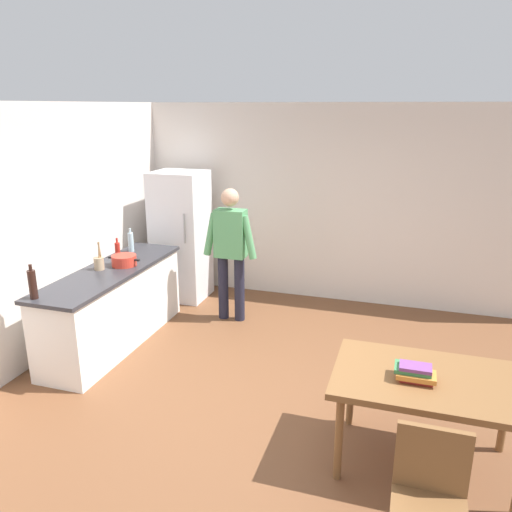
{
  "coord_description": "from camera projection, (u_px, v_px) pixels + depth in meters",
  "views": [
    {
      "loc": [
        1.16,
        -3.79,
        2.66
      ],
      "look_at": [
        -0.47,
        1.38,
        1.03
      ],
      "focal_mm": 35.2,
      "sensor_mm": 36.0,
      "label": 1
    }
  ],
  "objects": [
    {
      "name": "utensil_jar",
      "position": [
        99.0,
        263.0,
        5.58
      ],
      "size": [
        0.11,
        0.11,
        0.32
      ],
      "color": "tan",
      "rests_on": "kitchen_counter"
    },
    {
      "name": "cooking_pot",
      "position": [
        124.0,
        260.0,
        5.73
      ],
      "size": [
        0.4,
        0.28,
        0.12
      ],
      "color": "red",
      "rests_on": "kitchen_counter"
    },
    {
      "name": "kitchen_counter",
      "position": [
        114.0,
        306.0,
        5.74
      ],
      "size": [
        0.64,
        2.2,
        0.9
      ],
      "color": "white",
      "rests_on": "ground_plane"
    },
    {
      "name": "bottle_water_clear",
      "position": [
        131.0,
        242.0,
        6.25
      ],
      "size": [
        0.07,
        0.07,
        0.3
      ],
      "color": "silver",
      "rests_on": "kitchen_counter"
    },
    {
      "name": "person",
      "position": [
        231.0,
        246.0,
        6.24
      ],
      "size": [
        0.7,
        0.22,
        1.7
      ],
      "color": "#1E1E2D",
      "rests_on": "ground_plane"
    },
    {
      "name": "wall_left",
      "position": [
        22.0,
        239.0,
        5.1
      ],
      "size": [
        0.12,
        5.6,
        2.7
      ],
      "primitive_type": "cube",
      "color": "silver",
      "rests_on": "ground_plane"
    },
    {
      "name": "book_stack",
      "position": [
        415.0,
        372.0,
        3.62
      ],
      "size": [
        0.29,
        0.2,
        0.12
      ],
      "color": "#B22D28",
      "rests_on": "dining_table"
    },
    {
      "name": "chair",
      "position": [
        430.0,
        496.0,
        2.85
      ],
      "size": [
        0.42,
        0.42,
        0.91
      ],
      "rotation": [
        0.0,
        0.0,
        -0.08
      ],
      "color": "brown",
      "rests_on": "ground_plane"
    },
    {
      "name": "bottle_wine_dark",
      "position": [
        33.0,
        284.0,
        4.72
      ],
      "size": [
        0.08,
        0.08,
        0.34
      ],
      "color": "black",
      "rests_on": "kitchen_counter"
    },
    {
      "name": "bottle_sauce_red",
      "position": [
        118.0,
        250.0,
        6.02
      ],
      "size": [
        0.06,
        0.06,
        0.24
      ],
      "color": "#B22319",
      "rests_on": "kitchen_counter"
    },
    {
      "name": "dining_table",
      "position": [
        430.0,
        387.0,
        3.69
      ],
      "size": [
        1.4,
        0.9,
        0.75
      ],
      "color": "brown",
      "rests_on": "ground_plane"
    },
    {
      "name": "wall_back",
      "position": [
        324.0,
        204.0,
        6.91
      ],
      "size": [
        6.4,
        0.12,
        2.7
      ],
      "primitive_type": "cube",
      "color": "silver",
      "rests_on": "ground_plane"
    },
    {
      "name": "ground_plane",
      "position": [
        260.0,
        410.0,
        4.56
      ],
      "size": [
        14.0,
        14.0,
        0.0
      ],
      "primitive_type": "plane",
      "color": "brown"
    },
    {
      "name": "refrigerator",
      "position": [
        181.0,
        236.0,
        7.04
      ],
      "size": [
        0.7,
        0.67,
        1.8
      ],
      "color": "white",
      "rests_on": "ground_plane"
    }
  ]
}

